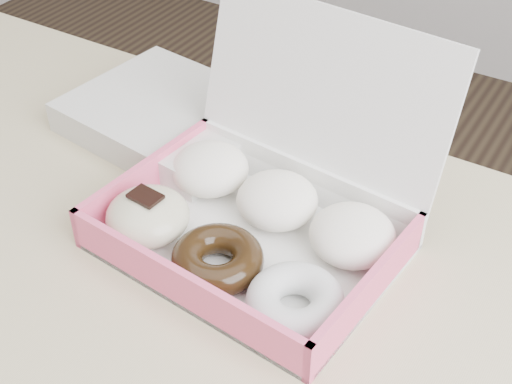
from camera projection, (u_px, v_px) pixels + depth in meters
The scene contains 3 objects.
table at pixel (105, 317), 0.82m from camera, with size 1.20×0.80×0.75m.
donut_box at pixel (256, 213), 0.79m from camera, with size 0.34×0.31×0.23m.
newspapers at pixel (172, 117), 0.97m from camera, with size 0.26×0.21×0.04m, color white.
Camera 1 is at (0.43, -0.38, 1.30)m, focal length 50.00 mm.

